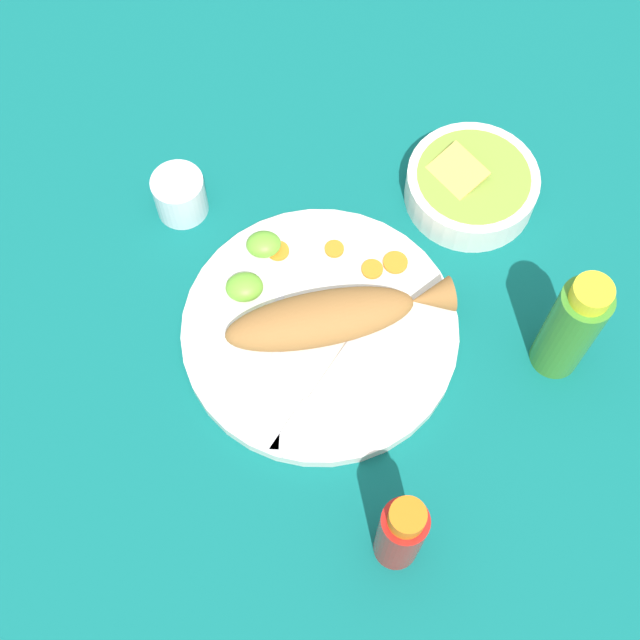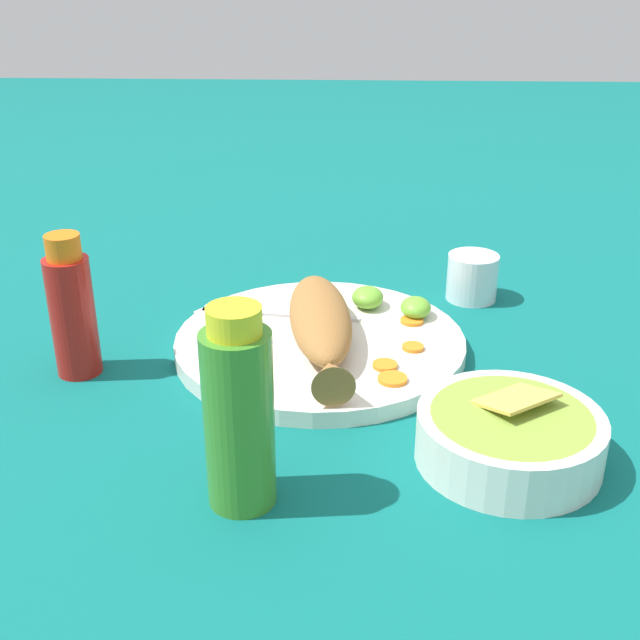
# 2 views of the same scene
# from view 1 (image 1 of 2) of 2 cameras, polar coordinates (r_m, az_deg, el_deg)

# --- Properties ---
(ground_plane) EXTENTS (4.00, 4.00, 0.00)m
(ground_plane) POSITION_cam_1_polar(r_m,az_deg,el_deg) (1.03, -0.00, -0.90)
(ground_plane) COLOR #0C605B
(main_plate) EXTENTS (0.32, 0.32, 0.02)m
(main_plate) POSITION_cam_1_polar(r_m,az_deg,el_deg) (1.02, -0.00, -0.69)
(main_plate) COLOR silver
(main_plate) RESTS_ON ground_plane
(fried_fish) EXTENTS (0.27, 0.09, 0.05)m
(fried_fish) POSITION_cam_1_polar(r_m,az_deg,el_deg) (1.00, 0.81, 0.23)
(fried_fish) COLOR #996633
(fried_fish) RESTS_ON main_plate
(fork_near) EXTENTS (0.12, 0.15, 0.00)m
(fork_near) POSITION_cam_1_polar(r_m,az_deg,el_deg) (0.98, -0.24, -4.79)
(fork_near) COLOR silver
(fork_near) RESTS_ON main_plate
(fork_far) EXTENTS (0.04, 0.19, 0.00)m
(fork_far) POSITION_cam_1_polar(r_m,az_deg,el_deg) (0.99, -2.91, -3.89)
(fork_far) COLOR silver
(fork_far) RESTS_ON main_plate
(carrot_slice_near) EXTENTS (0.03, 0.03, 0.00)m
(carrot_slice_near) POSITION_cam_1_polar(r_m,az_deg,el_deg) (1.06, 4.84, 3.69)
(carrot_slice_near) COLOR orange
(carrot_slice_near) RESTS_ON main_plate
(carrot_slice_mid) EXTENTS (0.03, 0.03, 0.00)m
(carrot_slice_mid) POSITION_cam_1_polar(r_m,az_deg,el_deg) (1.05, 3.36, 3.27)
(carrot_slice_mid) COLOR orange
(carrot_slice_mid) RESTS_ON main_plate
(carrot_slice_far) EXTENTS (0.02, 0.02, 0.00)m
(carrot_slice_far) POSITION_cam_1_polar(r_m,az_deg,el_deg) (1.06, 0.92, 4.58)
(carrot_slice_far) COLOR orange
(carrot_slice_far) RESTS_ON main_plate
(carrot_slice_extra) EXTENTS (0.03, 0.03, 0.00)m
(carrot_slice_extra) POSITION_cam_1_polar(r_m,az_deg,el_deg) (1.06, -2.70, 4.44)
(carrot_slice_extra) COLOR orange
(carrot_slice_extra) RESTS_ON main_plate
(lime_wedge_main) EXTENTS (0.04, 0.04, 0.02)m
(lime_wedge_main) POSITION_cam_1_polar(r_m,az_deg,el_deg) (1.06, -3.63, 4.86)
(lime_wedge_main) COLOR #6BB233
(lime_wedge_main) RESTS_ON main_plate
(lime_wedge_side) EXTENTS (0.04, 0.04, 0.02)m
(lime_wedge_side) POSITION_cam_1_polar(r_m,az_deg,el_deg) (1.03, -4.86, 2.12)
(lime_wedge_side) COLOR #6BB233
(lime_wedge_side) RESTS_ON main_plate
(hot_sauce_bottle_red) EXTENTS (0.05, 0.05, 0.15)m
(hot_sauce_bottle_red) POSITION_cam_1_polar(r_m,az_deg,el_deg) (0.89, 5.20, -13.44)
(hot_sauce_bottle_red) COLOR #B21914
(hot_sauce_bottle_red) RESTS_ON ground_plane
(hot_sauce_bottle_green) EXTENTS (0.06, 0.06, 0.17)m
(hot_sauce_bottle_green) POSITION_cam_1_polar(r_m,az_deg,el_deg) (0.98, 15.78, -0.45)
(hot_sauce_bottle_green) COLOR #3D8428
(hot_sauce_bottle_green) RESTS_ON ground_plane
(salt_cup) EXTENTS (0.06, 0.06, 0.06)m
(salt_cup) POSITION_cam_1_polar(r_m,az_deg,el_deg) (1.11, -8.93, 7.79)
(salt_cup) COLOR silver
(salt_cup) RESTS_ON ground_plane
(guacamole_bowl) EXTENTS (0.16, 0.16, 0.06)m
(guacamole_bowl) POSITION_cam_1_polar(r_m,az_deg,el_deg) (1.12, 9.66, 8.51)
(guacamole_bowl) COLOR white
(guacamole_bowl) RESTS_ON ground_plane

